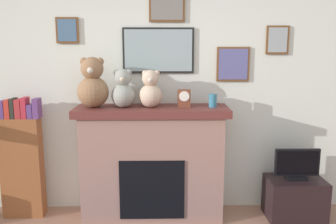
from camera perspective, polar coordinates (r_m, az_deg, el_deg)
back_wall at (r=3.91m, az=-2.65°, el=3.08°), size 5.20×0.15×2.60m
fireplace at (r=3.79m, az=-2.54°, el=-8.05°), size 1.57×0.51×1.20m
bookshelf at (r=4.09m, az=-22.47°, el=-7.33°), size 0.44×0.16×1.30m
tv_stand at (r=4.12m, az=19.71°, el=-12.94°), size 0.60×0.40×0.43m
television at (r=3.99m, az=20.05°, el=-8.06°), size 0.47×0.14×0.33m
candle_jar at (r=3.65m, az=7.22°, el=1.85°), size 0.08×0.08×0.14m
mantel_clock at (r=3.62m, az=2.58°, el=2.21°), size 0.13×0.10×0.18m
teddy_bear_grey at (r=3.66m, az=-12.03°, el=4.28°), size 0.32×0.32×0.51m
teddy_bear_tan at (r=3.62m, az=-7.26°, el=3.50°), size 0.24×0.24×0.39m
teddy_bear_cream at (r=3.60m, az=-2.76°, el=3.47°), size 0.24×0.24×0.38m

